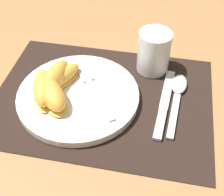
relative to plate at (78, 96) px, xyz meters
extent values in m
plane|color=#A37547|center=(0.05, 0.01, -0.01)|extent=(3.00, 3.00, 0.00)
cube|color=black|center=(0.05, 0.01, -0.01)|extent=(0.46, 0.34, 0.00)
cylinder|color=white|center=(0.00, 0.00, 0.00)|extent=(0.26, 0.26, 0.02)
cylinder|color=silver|center=(0.14, 0.13, 0.04)|extent=(0.07, 0.07, 0.10)
cylinder|color=orange|center=(0.14, 0.13, 0.02)|extent=(0.06, 0.06, 0.05)
cube|color=silver|center=(0.18, -0.04, 0.00)|extent=(0.02, 0.08, 0.01)
cube|color=silver|center=(0.18, 0.06, -0.01)|extent=(0.03, 0.12, 0.01)
cube|color=silver|center=(0.20, -0.01, -0.01)|extent=(0.02, 0.12, 0.01)
ellipsoid|color=silver|center=(0.21, 0.08, 0.00)|extent=(0.04, 0.06, 0.01)
cube|color=silver|center=(0.05, -0.01, 0.01)|extent=(0.08, 0.11, 0.00)
cube|color=silver|center=(-0.01, 0.07, 0.01)|extent=(0.07, 0.08, 0.00)
ellipsoid|color=#F7C656|center=(-0.05, 0.02, 0.01)|extent=(0.09, 0.12, 0.01)
ellipsoid|color=#F9B242|center=(-0.05, 0.02, 0.02)|extent=(0.09, 0.12, 0.03)
ellipsoid|color=#F7C656|center=(-0.05, 0.00, 0.01)|extent=(0.06, 0.14, 0.01)
ellipsoid|color=#F9B242|center=(-0.05, 0.00, 0.03)|extent=(0.06, 0.13, 0.05)
ellipsoid|color=#F7C656|center=(-0.07, -0.02, 0.01)|extent=(0.08, 0.11, 0.01)
ellipsoid|color=#F9B242|center=(-0.07, -0.02, 0.03)|extent=(0.07, 0.11, 0.05)
ellipsoid|color=#F7C656|center=(-0.04, -0.03, 0.01)|extent=(0.10, 0.11, 0.01)
ellipsoid|color=#F9B242|center=(-0.04, -0.03, 0.03)|extent=(0.10, 0.11, 0.05)
camera|label=1|loc=(0.16, -0.44, 0.47)|focal=50.00mm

